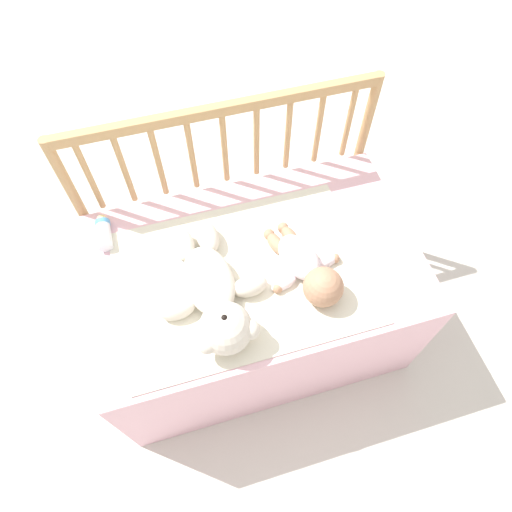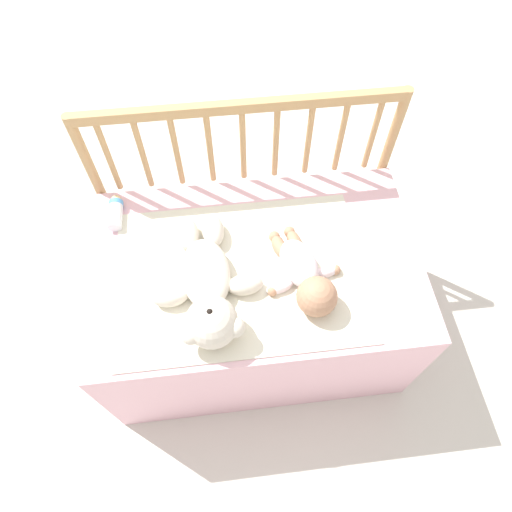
# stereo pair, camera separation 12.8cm
# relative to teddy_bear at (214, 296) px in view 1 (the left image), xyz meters

# --- Properties ---
(ground_plane) EXTENTS (12.00, 12.00, 0.00)m
(ground_plane) POSITION_rel_teddy_bear_xyz_m (0.16, 0.12, -0.61)
(ground_plane) COLOR silver
(crib_mattress) EXTENTS (1.12, 0.71, 0.55)m
(crib_mattress) POSITION_rel_teddy_bear_xyz_m (0.16, 0.12, -0.34)
(crib_mattress) COLOR #EDB7C6
(crib_mattress) RESTS_ON ground_plane
(crib_rail) EXTENTS (1.12, 0.04, 0.90)m
(crib_rail) POSITION_rel_teddy_bear_xyz_m (0.16, 0.50, 0.02)
(crib_rail) COLOR tan
(crib_rail) RESTS_ON ground_plane
(blanket) EXTENTS (0.81, 0.58, 0.01)m
(blanket) POSITION_rel_teddy_bear_xyz_m (0.11, 0.07, -0.06)
(blanket) COLOR silver
(blanket) RESTS_ON crib_mattress
(teddy_bear) EXTENTS (0.36, 0.50, 0.16)m
(teddy_bear) POSITION_rel_teddy_bear_xyz_m (0.00, 0.00, 0.00)
(teddy_bear) COLOR silver
(teddy_bear) RESTS_ON crib_mattress
(baby) EXTENTS (0.26, 0.36, 0.13)m
(baby) POSITION_rel_teddy_bear_xyz_m (0.31, 0.02, -0.01)
(baby) COLOR white
(baby) RESTS_ON crib_mattress
(baby_bottle) EXTENTS (0.05, 0.14, 0.05)m
(baby_bottle) POSITION_rel_teddy_bear_xyz_m (-0.31, 0.36, -0.03)
(baby_bottle) COLOR white
(baby_bottle) RESTS_ON crib_mattress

